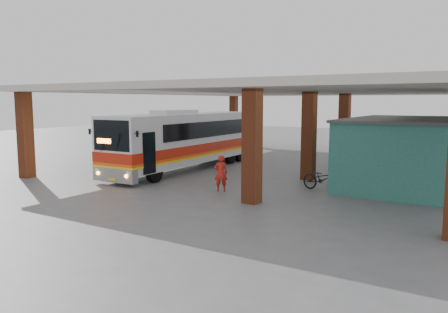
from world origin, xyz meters
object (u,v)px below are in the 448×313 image
Objects in this scene: coach_bus at (185,140)px; pedestrian at (221,173)px; motorcycle at (323,179)px; red_chair at (361,166)px.

coach_bus is 7.43× the size of pedestrian.
motorcycle is 5.94m from red_chair.
coach_bus is 8.96m from motorcycle.
pedestrian is at bearing -124.91° from red_chair.
coach_bus is at bearing 93.82° from motorcycle.
red_chair is at bearing 23.87° from coach_bus.
pedestrian is (-3.79, -2.30, 0.25)m from motorcycle.
motorcycle is (8.71, -1.74, -1.15)m from coach_bus.
red_chair is (3.93, 8.24, -0.42)m from pedestrian.
red_chair is (8.85, 4.19, -1.32)m from coach_bus.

